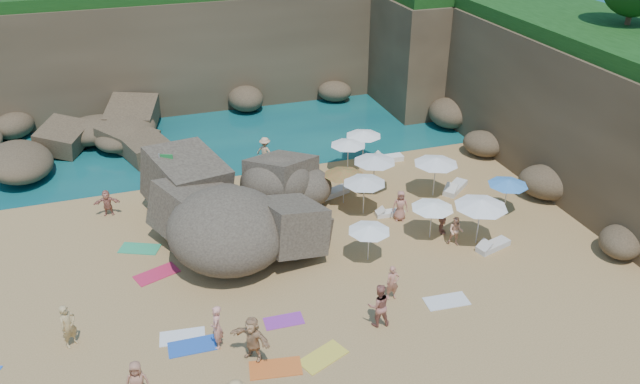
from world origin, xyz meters
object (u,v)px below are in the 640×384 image
object	(u,v)px
person_stand_5	(107,203)
person_stand_1	(379,305)
parasol_2	(364,180)
person_stand_3	(443,219)
lounger_0	(332,193)
person_stand_0	(68,326)
person_stand_2	(265,152)
parasol_0	(364,133)
rock_outcrop	(270,228)
parasol_1	(290,159)
person_stand_4	(400,206)
person_stand_6	(217,327)
flag_pole	(164,177)

from	to	relation	value
person_stand_5	person_stand_1	bearing A→B (deg)	-44.93
parasol_2	person_stand_3	size ratio (longest dim) A/B	1.38
lounger_0	person_stand_0	world-z (taller)	person_stand_0
person_stand_1	person_stand_2	world-z (taller)	person_stand_1
parasol_0	person_stand_0	size ratio (longest dim) A/B	1.19
person_stand_5	person_stand_2	bearing A→B (deg)	25.17
parasol_0	rock_outcrop	bearing A→B (deg)	-141.93
parasol_1	parasol_2	xyz separation A→B (m)	(3.10, -3.35, -0.15)
person_stand_1	person_stand_2	xyz separation A→B (m)	(-0.75, 15.90, -0.04)
parasol_2	person_stand_5	world-z (taller)	parasol_2
person_stand_1	person_stand_4	bearing A→B (deg)	-113.41
lounger_0	parasol_0	bearing A→B (deg)	29.38
lounger_0	person_stand_5	xyz separation A→B (m)	(-12.03, 1.77, 0.57)
person_stand_0	person_stand_4	distance (m)	16.88
person_stand_3	person_stand_6	distance (m)	13.11
flag_pole	person_stand_5	distance (m)	3.63
person_stand_3	person_stand_4	world-z (taller)	person_stand_4
parasol_0	person_stand_1	world-z (taller)	parasol_0
parasol_2	person_stand_4	size ratio (longest dim) A/B	1.37
rock_outcrop	parasol_1	distance (m)	4.40
flag_pole	lounger_0	xyz separation A→B (m)	(8.99, -0.61, -2.18)
person_stand_4	parasol_0	bearing A→B (deg)	102.48
parasol_2	person_stand_2	distance (m)	8.22
parasol_2	person_stand_5	bearing A→B (deg)	162.21
parasol_0	person_stand_2	xyz separation A→B (m)	(-5.89, 1.41, -1.00)
parasol_1	person_stand_1	bearing A→B (deg)	-88.53
parasol_2	person_stand_6	distance (m)	12.10
person_stand_1	person_stand_2	bearing A→B (deg)	-79.99
person_stand_3	person_stand_5	bearing A→B (deg)	82.10
flag_pole	lounger_0	bearing A→B (deg)	-3.89
person_stand_1	rock_outcrop	bearing A→B (deg)	-67.60
rock_outcrop	flag_pole	distance (m)	6.08
lounger_0	person_stand_4	bearing A→B (deg)	-73.32
person_stand_3	person_stand_5	distance (m)	17.56
person_stand_1	person_stand_6	xyz separation A→B (m)	(-6.43, 0.78, -0.02)
parasol_1	person_stand_0	bearing A→B (deg)	-141.36
parasol_1	parasol_2	bearing A→B (deg)	-47.27
flag_pole	person_stand_0	xyz separation A→B (m)	(-4.74, -8.88, -1.40)
parasol_2	person_stand_1	distance (m)	9.06
parasol_0	person_stand_0	world-z (taller)	parasol_0
person_stand_3	person_stand_6	bearing A→B (deg)	127.37
parasol_1	rock_outcrop	bearing A→B (deg)	-121.75
parasol_1	person_stand_1	size ratio (longest dim) A/B	1.28
rock_outcrop	flag_pole	bearing A→B (deg)	148.69
parasol_0	flag_pole	bearing A→B (deg)	-166.53
parasol_1	person_stand_3	size ratio (longest dim) A/B	1.48
person_stand_3	parasol_1	bearing A→B (deg)	60.04
rock_outcrop	person_stand_2	xyz separation A→B (m)	(1.58, 7.26, 0.93)
parasol_1	person_stand_3	world-z (taller)	parasol_1
parasol_1	lounger_0	bearing A→B (deg)	-23.90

